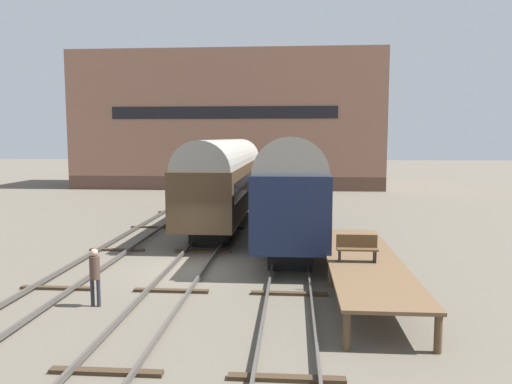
% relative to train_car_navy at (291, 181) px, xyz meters
% --- Properties ---
extents(ground_plane, '(200.00, 200.00, 0.00)m').
position_rel_train_car_navy_xyz_m(ground_plane, '(-4.07, -6.63, -3.04)').
color(ground_plane, '#60594C').
extents(track_left, '(2.60, 60.00, 0.26)m').
position_rel_train_car_navy_xyz_m(track_left, '(-8.14, -6.63, -2.90)').
color(track_left, '#4C4742').
rests_on(track_left, ground).
extents(track_middle, '(2.60, 60.00, 0.26)m').
position_rel_train_car_navy_xyz_m(track_middle, '(-4.07, -6.63, -2.90)').
color(track_middle, '#4C4742').
rests_on(track_middle, ground).
extents(track_right, '(2.60, 60.00, 0.26)m').
position_rel_train_car_navy_xyz_m(track_right, '(0.00, -6.63, -2.90)').
color(track_right, '#4C4742').
rests_on(track_right, ground).
extents(train_car_navy, '(3.04, 16.74, 5.35)m').
position_rel_train_car_navy_xyz_m(train_car_navy, '(0.00, 0.00, 0.00)').
color(train_car_navy, black).
rests_on(train_car_navy, ground).
extents(train_car_brown, '(3.02, 17.98, 5.19)m').
position_rel_train_car_navy_xyz_m(train_car_brown, '(-4.07, 4.47, -0.09)').
color(train_car_brown, black).
rests_on(train_car_brown, ground).
extents(station_platform, '(2.54, 11.02, 1.07)m').
position_rel_train_car_navy_xyz_m(station_platform, '(2.59, -8.56, -2.05)').
color(station_platform, brown).
rests_on(station_platform, ground).
extents(bench, '(1.40, 0.40, 0.91)m').
position_rel_train_car_navy_xyz_m(bench, '(2.30, -9.06, -1.48)').
color(bench, brown).
rests_on(bench, station_platform).
extents(person_worker, '(0.32, 0.32, 1.85)m').
position_rel_train_car_navy_xyz_m(person_worker, '(-6.09, -11.23, -1.91)').
color(person_worker, '#282833').
rests_on(person_worker, ground).
extents(warehouse_building, '(32.18, 11.06, 14.11)m').
position_rel_train_car_navy_xyz_m(warehouse_building, '(-6.91, 28.94, 4.02)').
color(warehouse_building, brown).
rests_on(warehouse_building, ground).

